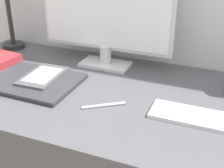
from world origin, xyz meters
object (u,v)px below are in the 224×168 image
(pen, at_px, (104,105))
(ereader, at_px, (43,76))
(keyboard, at_px, (208,119))
(monitor, at_px, (105,7))
(laptop, at_px, (35,82))

(pen, bearing_deg, ereader, 163.32)
(ereader, bearing_deg, pen, -16.68)
(keyboard, relative_size, ereader, 1.71)
(monitor, xyz_separation_m, keyboard, (0.44, -0.27, -0.23))
(laptop, xyz_separation_m, pen, (0.30, -0.05, -0.00))
(laptop, height_order, pen, laptop)
(ereader, bearing_deg, keyboard, -4.33)
(monitor, distance_m, ereader, 0.35)
(monitor, relative_size, pen, 4.51)
(monitor, bearing_deg, ereader, -124.92)
(keyboard, height_order, ereader, ereader)
(monitor, height_order, pen, monitor)
(monitor, xyz_separation_m, ereader, (-0.16, -0.22, -0.22))
(ereader, bearing_deg, laptop, -119.96)
(pen, bearing_deg, keyboard, 6.97)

